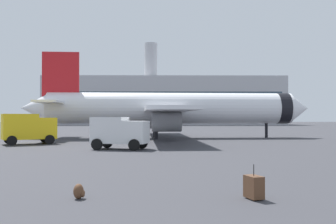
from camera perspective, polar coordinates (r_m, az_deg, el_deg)
airplane_at_gate at (r=46.64m, az=0.25°, el=0.53°), size 35.75×32.24×10.50m
service_truck at (r=38.47m, az=-20.33°, el=-2.20°), size 5.27×4.26×2.90m
cargo_van at (r=30.63m, az=-7.37°, el=-2.91°), size 4.75×3.21×2.60m
safety_cone_near at (r=47.26m, az=-5.45°, el=-3.49°), size 0.44×0.44×0.72m
rolling_suitcase at (r=12.43m, az=12.83°, el=-10.97°), size 0.59×0.74×1.10m
traveller_backpack at (r=12.53m, az=-13.29°, el=-11.62°), size 0.36×0.40×0.48m
terminal_building at (r=129.49m, az=-0.55°, el=1.68°), size 79.51×17.82×27.98m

